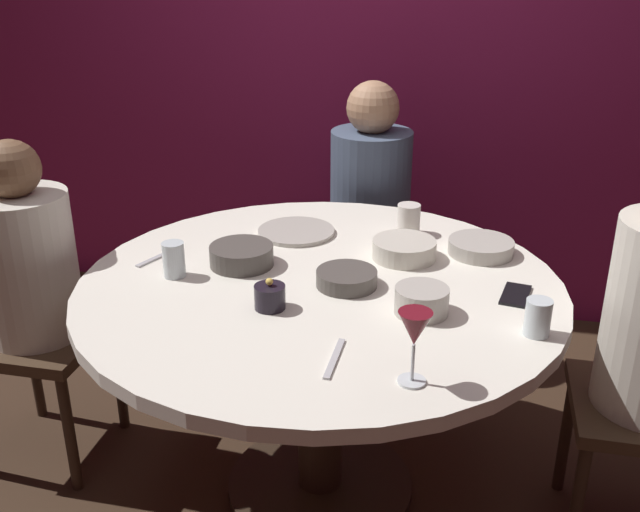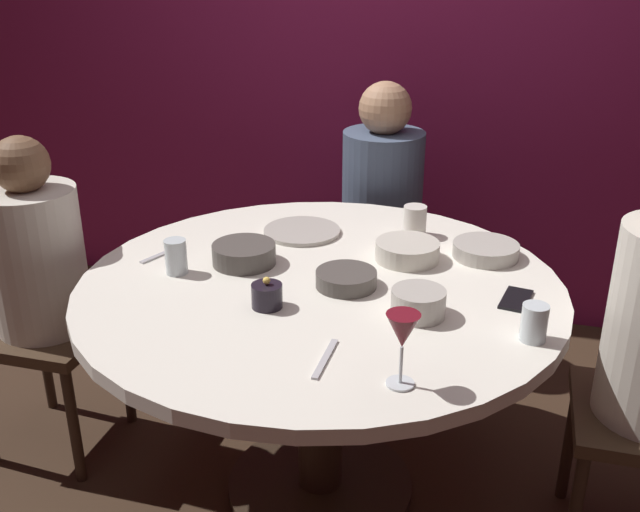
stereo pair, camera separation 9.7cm
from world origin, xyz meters
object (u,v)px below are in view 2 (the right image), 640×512
(candle_holder, at_px, (267,295))
(bowl_small_white, at_px, (346,279))
(bowl_serving_large, at_px, (244,254))
(bowl_sauce_side, at_px, (407,251))
(seated_diner_left, at_px, (37,265))
(cup_by_left_diner, at_px, (534,323))
(dining_table, at_px, (320,326))
(bowl_salad_center, at_px, (418,303))
(wine_glass, at_px, (403,334))
(dinner_plate, at_px, (302,231))
(cell_phone, at_px, (516,299))
(seated_diner_back, at_px, (382,191))
(bowl_rice_portion, at_px, (486,250))
(cup_near_candle, at_px, (176,257))
(cup_by_right_diner, at_px, (415,221))

(candle_holder, relative_size, bowl_small_white, 0.50)
(bowl_serving_large, distance_m, bowl_sauce_side, 0.50)
(candle_holder, bearing_deg, seated_diner_left, 167.44)
(cup_by_left_diner, bearing_deg, bowl_sauce_side, 132.66)
(candle_holder, xyz_separation_m, bowl_sauce_side, (0.31, 0.41, -0.00))
(dining_table, relative_size, bowl_salad_center, 9.80)
(seated_diner_left, distance_m, wine_glass, 1.36)
(seated_diner_left, relative_size, bowl_serving_large, 5.78)
(dinner_plate, distance_m, bowl_serving_large, 0.30)
(seated_diner_left, bearing_deg, cell_phone, 0.90)
(seated_diner_back, relative_size, bowl_sauce_side, 5.89)
(seated_diner_back, xyz_separation_m, bowl_rice_portion, (0.45, -0.66, 0.05))
(seated_diner_left, bearing_deg, bowl_salad_center, -6.04)
(dining_table, height_order, bowl_sauce_side, bowl_sauce_side)
(dining_table, height_order, cup_near_candle, cup_near_candle)
(seated_diner_back, height_order, cup_by_right_diner, seated_diner_back)
(seated_diner_left, xyz_separation_m, cup_by_left_diner, (1.54, -0.19, 0.11))
(dinner_plate, relative_size, cup_near_candle, 2.46)
(cell_phone, bearing_deg, bowl_salad_center, -137.69)
(bowl_small_white, distance_m, cup_by_left_diner, 0.54)
(dining_table, distance_m, bowl_small_white, 0.19)
(bowl_small_white, bearing_deg, seated_diner_back, 94.69)
(cell_phone, xyz_separation_m, bowl_small_white, (-0.47, -0.03, 0.02))
(wine_glass, distance_m, cup_near_candle, 0.85)
(dinner_plate, bearing_deg, candle_holder, -83.25)
(bowl_rice_portion, bearing_deg, bowl_serving_large, -160.91)
(seated_diner_left, distance_m, candle_holder, 0.88)
(bowl_salad_center, distance_m, cup_by_left_diner, 0.30)
(candle_holder, height_order, cup_by_right_diner, cup_by_right_diner)
(dinner_plate, relative_size, bowl_small_white, 1.48)
(cup_near_candle, relative_size, cup_by_left_diner, 1.10)
(candle_holder, xyz_separation_m, cell_phone, (0.64, 0.21, -0.03))
(cup_by_left_diner, bearing_deg, dining_table, 162.63)
(dining_table, height_order, bowl_rice_portion, bowl_rice_portion)
(seated_diner_left, distance_m, bowl_serving_large, 0.70)
(dinner_plate, relative_size, bowl_serving_large, 1.33)
(seated_diner_left, xyz_separation_m, wine_glass, (1.26, -0.47, 0.19))
(bowl_sauce_side, bearing_deg, candle_holder, -127.13)
(bowl_serving_large, relative_size, cup_by_right_diner, 1.90)
(seated_diner_back, bearing_deg, cell_phone, 30.30)
(bowl_serving_large, height_order, cup_by_left_diner, cup_by_left_diner)
(candle_holder, height_order, dinner_plate, candle_holder)
(cell_phone, distance_m, cup_by_left_diner, 0.22)
(dining_table, height_order, candle_holder, candle_holder)
(dining_table, distance_m, seated_diner_left, 0.95)
(wine_glass, relative_size, cell_phone, 1.26)
(seated_diner_back, distance_m, bowl_serving_large, 0.94)
(seated_diner_left, height_order, bowl_rice_portion, seated_diner_left)
(cell_phone, relative_size, bowl_rice_portion, 0.69)
(cell_phone, distance_m, cup_near_candle, 0.98)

